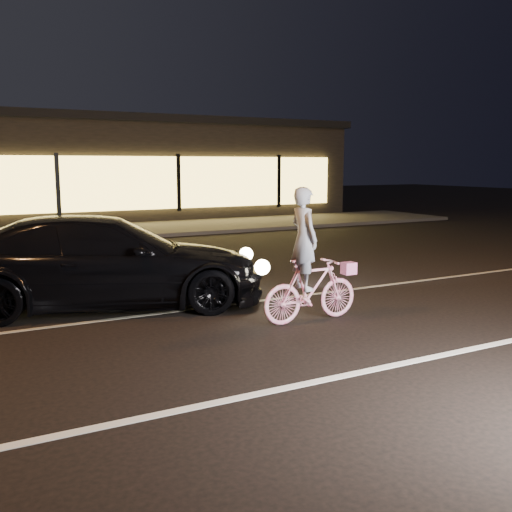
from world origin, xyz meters
TOP-DOWN VIEW (x-y plane):
  - ground at (0.00, 0.00)m, footprint 90.00×90.00m
  - lane_stripe_near at (0.00, -1.50)m, footprint 60.00×0.12m
  - lane_stripe_far at (0.00, 2.00)m, footprint 60.00×0.10m
  - sidewalk at (0.00, 13.00)m, footprint 30.00×4.00m
  - storefront at (0.00, 18.97)m, footprint 25.40×8.42m
  - cyclist at (1.26, 0.54)m, footprint 1.57×0.54m
  - sedan at (-1.16, 2.85)m, footprint 5.48×3.40m

SIDE VIEW (x-z plane):
  - ground at x=0.00m, z-range 0.00..0.00m
  - lane_stripe_near at x=0.00m, z-range 0.00..0.01m
  - lane_stripe_far at x=0.00m, z-range 0.00..0.01m
  - sidewalk at x=0.00m, z-range 0.00..0.12m
  - cyclist at x=1.26m, z-range -0.29..1.70m
  - sedan at x=-1.16m, z-range 0.00..1.48m
  - storefront at x=0.00m, z-range 0.05..4.25m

